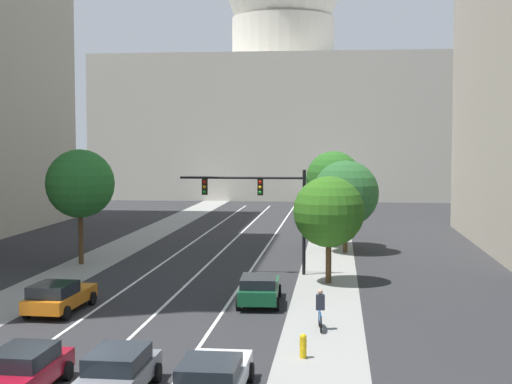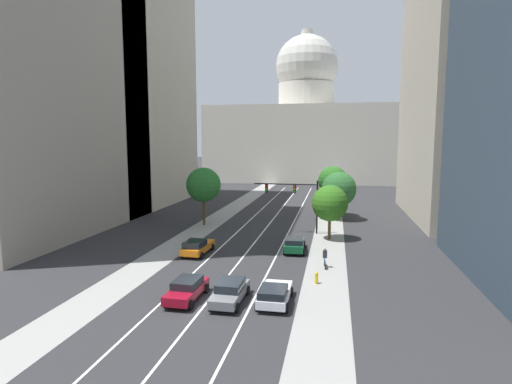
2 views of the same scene
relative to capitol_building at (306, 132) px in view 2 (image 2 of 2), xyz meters
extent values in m
plane|color=#2B2B2D|center=(0.00, -51.23, -13.18)|extent=(400.00, 400.00, 0.00)
cube|color=gray|center=(-7.72, -56.23, -13.17)|extent=(3.42, 130.00, 0.01)
cube|color=gray|center=(7.72, -56.23, -13.17)|extent=(3.42, 130.00, 0.01)
cube|color=white|center=(-3.00, -66.23, -13.17)|extent=(0.16, 90.00, 0.01)
cube|color=white|center=(0.00, -66.23, -13.17)|extent=(0.16, 90.00, 0.01)
cube|color=white|center=(3.00, -66.23, -13.17)|extent=(0.16, 90.00, 0.01)
cube|color=#B7AD99|center=(-28.04, -51.58, 11.65)|extent=(18.47, 28.62, 49.66)
cube|color=#B7AD99|center=(29.61, -54.95, 4.28)|extent=(21.62, 27.09, 34.91)
cube|color=beige|center=(0.00, 0.00, -3.35)|extent=(50.76, 29.12, 19.66)
cylinder|color=beige|center=(0.00, 0.00, 9.75)|extent=(15.07, 15.07, 6.54)
sphere|color=beige|center=(0.00, 0.00, 17.61)|extent=(16.69, 16.69, 16.69)
cylinder|color=beige|center=(0.00, 0.00, 25.12)|extent=(3.01, 3.01, 4.17)
cube|color=silver|center=(4.51, -90.37, -12.58)|extent=(1.89, 4.33, 0.56)
cube|color=black|center=(4.50, -91.31, -12.05)|extent=(1.73, 2.23, 0.49)
cylinder|color=black|center=(3.57, -88.90, -12.86)|extent=(0.22, 0.64, 0.64)
cylinder|color=black|center=(5.45, -88.90, -12.86)|extent=(0.22, 0.64, 0.64)
cylinder|color=black|center=(3.56, -91.84, -12.86)|extent=(0.22, 0.64, 0.64)
cylinder|color=black|center=(5.44, -91.84, -12.86)|extent=(0.22, 0.64, 0.64)
cube|color=slate|center=(1.50, -90.81, -12.57)|extent=(1.80, 4.62, 0.57)
cube|color=black|center=(1.50, -90.67, -12.02)|extent=(1.64, 2.39, 0.54)
cylinder|color=black|center=(0.65, -89.23, -12.86)|extent=(0.23, 0.64, 0.64)
cylinder|color=black|center=(2.39, -89.26, -12.86)|extent=(0.23, 0.64, 0.64)
cylinder|color=black|center=(0.61, -92.36, -12.86)|extent=(0.23, 0.64, 0.64)
cylinder|color=black|center=(2.36, -92.38, -12.86)|extent=(0.23, 0.64, 0.64)
cube|color=maroon|center=(-1.50, -90.92, -12.56)|extent=(1.83, 4.56, 0.60)
cube|color=black|center=(-1.50, -90.79, -12.00)|extent=(1.65, 2.32, 0.51)
cylinder|color=black|center=(-2.34, -89.36, -12.86)|extent=(0.23, 0.64, 0.64)
cylinder|color=black|center=(-0.60, -89.40, -12.86)|extent=(0.23, 0.64, 0.64)
cylinder|color=black|center=(-2.40, -92.44, -12.86)|extent=(0.23, 0.64, 0.64)
cylinder|color=black|center=(-0.66, -92.48, -12.86)|extent=(0.23, 0.64, 0.64)
cube|color=#14512D|center=(4.51, -76.86, -12.53)|extent=(2.02, 4.74, 0.66)
cube|color=black|center=(4.54, -77.64, -11.96)|extent=(1.77, 2.40, 0.48)
cylinder|color=black|center=(3.53, -75.32, -12.86)|extent=(0.25, 0.65, 0.64)
cylinder|color=black|center=(5.33, -75.24, -12.86)|extent=(0.25, 0.65, 0.64)
cylinder|color=black|center=(3.68, -78.49, -12.86)|extent=(0.25, 0.65, 0.64)
cylinder|color=black|center=(5.48, -78.40, -12.86)|extent=(0.25, 0.65, 0.64)
cube|color=orange|center=(-4.51, -79.65, -12.56)|extent=(2.03, 4.77, 0.60)
cube|color=black|center=(-4.54, -80.48, -11.98)|extent=(1.79, 2.33, 0.55)
cylinder|color=black|center=(-5.37, -78.02, -12.86)|extent=(0.24, 0.65, 0.64)
cylinder|color=black|center=(-3.52, -78.09, -12.86)|extent=(0.24, 0.65, 0.64)
cylinder|color=black|center=(-5.49, -81.21, -12.86)|extent=(0.24, 0.65, 0.64)
cylinder|color=black|center=(-3.64, -81.29, -12.86)|extent=(0.24, 0.65, 0.64)
cylinder|color=black|center=(6.31, -68.70, -10.06)|extent=(0.20, 0.20, 6.24)
cylinder|color=black|center=(2.59, -68.70, -7.43)|extent=(7.44, 0.14, 0.14)
cube|color=black|center=(3.70, -68.70, -7.98)|extent=(0.32, 0.28, 0.96)
sphere|color=red|center=(3.70, -68.85, -7.68)|extent=(0.20, 0.20, 0.20)
sphere|color=orange|center=(3.70, -68.85, -7.98)|extent=(0.20, 0.20, 0.20)
sphere|color=green|center=(3.70, -68.85, -8.28)|extent=(0.20, 0.20, 0.20)
cube|color=black|center=(0.36, -68.70, -7.98)|extent=(0.32, 0.28, 0.96)
sphere|color=red|center=(0.36, -68.85, -7.68)|extent=(0.20, 0.20, 0.20)
sphere|color=orange|center=(0.36, -68.85, -7.98)|extent=(0.20, 0.20, 0.20)
sphere|color=green|center=(0.36, -68.85, -8.28)|extent=(0.20, 0.20, 0.20)
cylinder|color=yellow|center=(7.06, -86.01, -12.83)|extent=(0.26, 0.26, 0.70)
sphere|color=yellow|center=(7.06, -86.01, -12.40)|extent=(0.26, 0.26, 0.26)
cylinder|color=yellow|center=(7.06, -86.17, -12.79)|extent=(0.10, 0.12, 0.10)
cylinder|color=black|center=(7.62, -82.26, -12.85)|extent=(0.11, 0.66, 0.66)
cylinder|color=black|center=(7.53, -81.22, -12.85)|extent=(0.11, 0.66, 0.66)
cube|color=#1959B2|center=(7.58, -81.74, -12.63)|extent=(0.15, 1.00, 0.36)
cube|color=#262833|center=(7.58, -81.79, -12.00)|extent=(0.38, 0.31, 0.64)
sphere|color=tan|center=(7.58, -81.72, -11.57)|extent=(0.22, 0.22, 0.22)
cylinder|color=#51381E|center=(7.79, -71.19, -11.87)|extent=(0.32, 0.32, 2.62)
sphere|color=#31691B|center=(7.79, -71.19, -9.17)|extent=(3.97, 3.97, 3.97)
cylinder|color=#51381E|center=(8.84, -59.46, -11.89)|extent=(0.32, 0.32, 2.59)
sphere|color=#2A602D|center=(8.84, -59.46, -8.95)|extent=(4.70, 4.70, 4.70)
cylinder|color=#51381E|center=(7.96, -56.63, -11.34)|extent=(0.32, 0.32, 3.68)
sphere|color=#296420|center=(7.96, -56.63, -8.05)|extent=(4.14, 4.14, 4.14)
cylinder|color=#51381E|center=(-8.16, -66.41, -11.34)|extent=(0.32, 0.32, 3.67)
sphere|color=#286E2A|center=(-8.16, -66.41, -7.96)|extent=(4.41, 4.41, 4.41)
camera|label=1|loc=(8.27, -113.04, -5.27)|focal=52.84mm
camera|label=2|loc=(8.27, -116.94, -2.34)|focal=29.25mm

